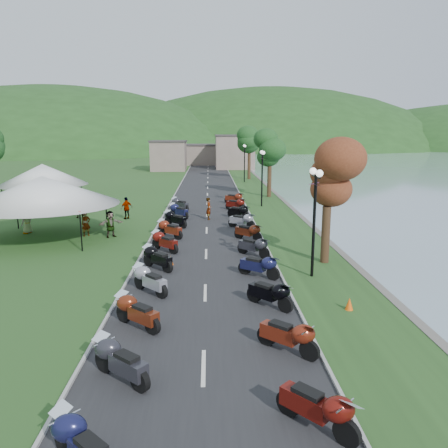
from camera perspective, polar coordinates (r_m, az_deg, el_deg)
name	(u,v)px	position (r m, az deg, el deg)	size (l,w,h in m)	color
road	(207,203)	(41.97, -2.20, 2.75)	(7.00, 120.00, 0.02)	#272729
hills_backdrop	(209,148)	(201.55, -2.03, 9.94)	(360.00, 120.00, 76.00)	#285621
far_building	(198,154)	(86.57, -3.45, 9.08)	(18.00, 16.00, 5.00)	gray
moto_row_left	(145,296)	(17.10, -10.25, -9.20)	(2.60, 45.47, 1.10)	#331411
moto_row_right	(252,246)	(23.88, 3.68, -2.95)	(2.60, 38.09, 1.10)	#331411
vendor_tent_main	(44,208)	(29.73, -22.40, 1.97)	(6.21, 6.21, 4.00)	silver
vendor_tent_side	(44,187)	(41.21, -22.46, 4.49)	(4.98, 4.98, 4.00)	silver
tree_lakeside	(327,199)	(22.72, 13.35, 3.24)	(2.42, 2.42, 6.72)	#225520
pedestrian_a	(87,236)	(30.00, -17.49, -1.49)	(0.59, 0.43, 1.62)	slate
pedestrian_b	(80,218)	(36.64, -18.35, 0.80)	(0.91, 0.50, 1.86)	slate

